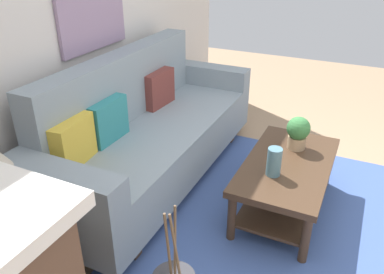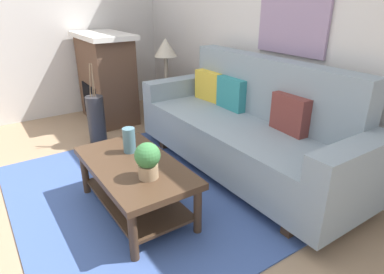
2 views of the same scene
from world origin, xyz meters
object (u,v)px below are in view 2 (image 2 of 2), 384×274
at_px(tabletop_vase, 129,140).
at_px(couch, 247,130).
at_px(throw_pillow_maroon, 290,114).
at_px(coffee_table, 135,177).
at_px(throw_pillow_teal, 232,94).
at_px(framed_painting, 293,15).
at_px(table_lamp, 165,49).
at_px(throw_pillow_mustard, 210,86).
at_px(side_table, 167,105).
at_px(floor_vase, 97,121).
at_px(potted_plant_tabletop, 148,159).
at_px(fireplace, 106,77).

bearing_deg(tabletop_vase, couch, 80.45).
height_order(throw_pillow_maroon, coffee_table, throw_pillow_maroon).
xyz_separation_m(throw_pillow_teal, framed_painting, (0.38, 0.34, 0.76)).
bearing_deg(couch, throw_pillow_teal, 161.94).
bearing_deg(table_lamp, couch, 0.09).
bearing_deg(throw_pillow_maroon, throw_pillow_teal, 180.00).
relative_size(throw_pillow_mustard, tabletop_vase, 1.75).
relative_size(couch, tabletop_vase, 11.72).
height_order(side_table, floor_vase, floor_vase).
height_order(couch, table_lamp, table_lamp).
relative_size(couch, framed_painting, 3.10).
distance_m(throw_pillow_teal, potted_plant_tabletop, 1.46).
bearing_deg(throw_pillow_mustard, coffee_table, -58.81).
xyz_separation_m(throw_pillow_mustard, fireplace, (-1.42, -0.67, -0.09)).
distance_m(coffee_table, side_table, 1.92).
bearing_deg(side_table, throw_pillow_maroon, 3.85).
bearing_deg(throw_pillow_maroon, framed_painting, 138.22).
height_order(throw_pillow_mustard, floor_vase, throw_pillow_mustard).
xyz_separation_m(potted_plant_tabletop, table_lamp, (-1.77, 1.17, 0.42)).
relative_size(throw_pillow_mustard, throw_pillow_teal, 1.00).
relative_size(coffee_table, floor_vase, 1.90).
distance_m(couch, throw_pillow_maroon, 0.47).
relative_size(throw_pillow_teal, throw_pillow_maroon, 1.00).
height_order(potted_plant_tabletop, table_lamp, table_lamp).
xyz_separation_m(tabletop_vase, floor_vase, (-1.23, 0.13, -0.24)).
relative_size(potted_plant_tabletop, table_lamp, 0.46).
height_order(couch, fireplace, fireplace).
distance_m(throw_pillow_mustard, coffee_table, 1.56).
height_order(tabletop_vase, table_lamp, table_lamp).
relative_size(coffee_table, tabletop_vase, 5.35).
distance_m(couch, tabletop_vase, 1.13).
xyz_separation_m(side_table, fireplace, (-0.68, -0.54, 0.31)).
relative_size(coffee_table, table_lamp, 1.93).
xyz_separation_m(throw_pillow_mustard, side_table, (-0.74, -0.13, -0.40)).
height_order(throw_pillow_teal, floor_vase, throw_pillow_teal).
distance_m(potted_plant_tabletop, fireplace, 2.53).
bearing_deg(side_table, framed_painting, 17.28).
relative_size(throw_pillow_teal, coffee_table, 0.33).
height_order(throw_pillow_maroon, fireplace, fireplace).
distance_m(table_lamp, fireplace, 0.96).
distance_m(throw_pillow_mustard, framed_painting, 1.13).
height_order(throw_pillow_maroon, side_table, throw_pillow_maroon).
height_order(coffee_table, table_lamp, table_lamp).
xyz_separation_m(throw_pillow_mustard, framed_painting, (0.76, 0.34, 0.76)).
distance_m(tabletop_vase, potted_plant_tabletop, 0.46).
height_order(throw_pillow_teal, throw_pillow_maroon, same).
relative_size(coffee_table, framed_painting, 1.41).
relative_size(throw_pillow_maroon, side_table, 0.64).
bearing_deg(throw_pillow_teal, table_lamp, -173.55).
distance_m(couch, throw_pillow_mustard, 0.81).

